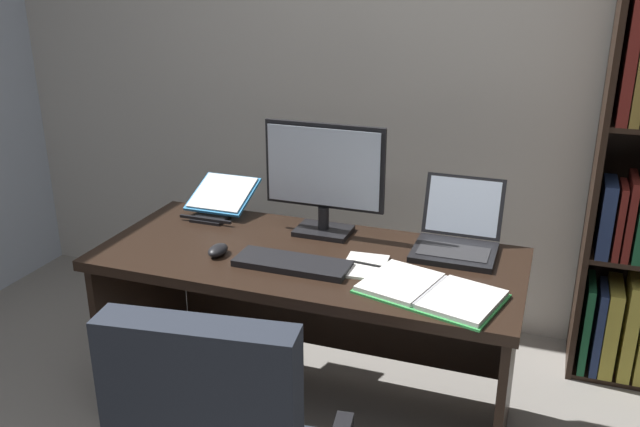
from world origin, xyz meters
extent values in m
cube|color=beige|center=(0.00, 1.99, 1.29)|extent=(5.00, 0.12, 2.57)
cube|color=black|center=(-0.15, 0.95, 0.71)|extent=(1.59, 0.70, 0.04)
cube|color=black|center=(-0.91, 0.95, 0.34)|extent=(0.03, 0.64, 0.69)
cube|color=black|center=(0.61, 0.95, 0.34)|extent=(0.03, 0.64, 0.69)
cube|color=black|center=(-0.15, 1.27, 0.38)|extent=(1.47, 0.03, 0.48)
cube|color=black|center=(0.86, 1.74, 1.14)|extent=(0.02, 0.33, 2.29)
cube|color=#195633|center=(0.90, 1.71, 0.23)|extent=(0.03, 0.25, 0.42)
cube|color=navy|center=(0.96, 1.70, 0.22)|extent=(0.03, 0.23, 0.40)
cube|color=gold|center=(1.01, 1.72, 0.23)|extent=(0.06, 0.26, 0.41)
cube|color=gold|center=(1.08, 1.71, 0.25)|extent=(0.05, 0.25, 0.46)
cube|color=navy|center=(0.92, 1.69, 0.75)|extent=(0.05, 0.21, 0.32)
cube|color=maroon|center=(0.97, 1.68, 0.75)|extent=(0.03, 0.19, 0.32)
cube|color=maroon|center=(1.00, 1.71, 0.76)|extent=(0.03, 0.25, 0.34)
cube|color=maroon|center=(0.91, 1.72, 1.40)|extent=(0.04, 0.26, 0.48)
cube|color=olive|center=(0.95, 1.72, 1.37)|extent=(0.04, 0.26, 0.44)
cube|color=black|center=(-0.17, 1.17, 0.74)|extent=(0.22, 0.16, 0.02)
cylinder|color=black|center=(-0.17, 1.17, 0.79)|extent=(0.04, 0.04, 0.09)
cube|color=black|center=(-0.17, 1.18, 1.01)|extent=(0.49, 0.02, 0.34)
cube|color=silver|center=(-0.17, 1.16, 1.01)|extent=(0.46, 0.00, 0.31)
cube|color=black|center=(0.37, 1.13, 0.74)|extent=(0.31, 0.25, 0.02)
cube|color=#2D2D30|center=(0.37, 1.11, 0.75)|extent=(0.26, 0.14, 0.00)
cube|color=black|center=(0.37, 1.30, 0.87)|extent=(0.31, 0.09, 0.23)
cube|color=silver|center=(0.37, 1.29, 0.87)|extent=(0.27, 0.07, 0.20)
cube|color=black|center=(-0.17, 0.83, 0.74)|extent=(0.42, 0.15, 0.02)
ellipsoid|color=black|center=(-0.47, 0.83, 0.75)|extent=(0.06, 0.10, 0.04)
cube|color=black|center=(-0.67, 1.15, 0.73)|extent=(0.14, 0.12, 0.01)
cube|color=black|center=(-0.67, 1.10, 0.75)|extent=(0.24, 0.01, 0.01)
cube|color=#2D84C6|center=(-0.67, 1.27, 0.80)|extent=(0.27, 0.24, 0.10)
cube|color=white|center=(-0.67, 1.26, 0.81)|extent=(0.24, 0.22, 0.09)
cube|color=green|center=(0.24, 0.81, 0.73)|extent=(0.29, 0.33, 0.01)
cube|color=green|center=(0.46, 0.75, 0.73)|extent=(0.29, 0.33, 0.01)
cube|color=white|center=(0.24, 0.81, 0.74)|extent=(0.27, 0.31, 0.02)
cube|color=white|center=(0.46, 0.75, 0.74)|extent=(0.27, 0.31, 0.02)
cylinder|color=#B7B7BC|center=(0.35, 0.78, 0.74)|extent=(0.08, 0.25, 0.02)
cube|color=white|center=(0.08, 0.91, 0.73)|extent=(0.17, 0.22, 0.01)
cylinder|color=black|center=(0.10, 0.91, 0.74)|extent=(0.14, 0.02, 0.01)
camera|label=1|loc=(0.68, -1.23, 1.77)|focal=38.01mm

